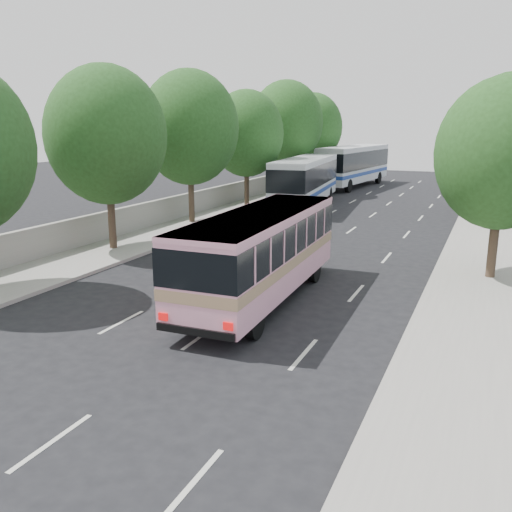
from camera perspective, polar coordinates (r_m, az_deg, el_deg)
The scene contains 17 objects.
ground at distance 18.40m, azimuth -5.41°, elevation -5.78°, with size 120.00×120.00×0.00m, color black.
sidewalk_left at distance 39.48m, azimuth -2.07°, elevation 4.92°, with size 4.00×90.00×0.15m, color #9E998E.
sidewalk_right at distance 35.61m, azimuth 23.41°, elevation 2.80°, with size 4.00×90.00×0.12m, color #9E998E.
low_wall at distance 40.18m, azimuth -4.40°, elevation 6.24°, with size 0.30×90.00×1.50m, color #9E998E.
tree_left_b at distance 27.03m, azimuth -15.45°, elevation 12.61°, with size 5.70×5.70×8.88m.
tree_left_c at distance 33.73m, azimuth -6.97°, elevation 13.65°, with size 6.00×6.00×9.35m.
tree_left_d at distance 40.78m, azimuth -0.95°, elevation 13.06°, with size 5.52×5.52×8.60m.
tree_left_e at distance 48.13m, azimuth 3.28°, elevation 14.09°, with size 6.30×6.30×9.82m.
tree_left_f at distance 55.75m, azimuth 6.06°, elevation 13.55°, with size 5.88×5.88×9.16m.
tree_right_near at distance 23.05m, azimuth 24.79°, elevation 10.21°, with size 5.10×5.10×7.95m.
tree_right_far at distance 39.04m, azimuth 25.24°, elevation 12.48°, with size 6.00×6.00×9.35m.
pink_bus at distance 18.86m, azimuth 0.59°, elevation 1.00°, with size 2.87×10.01×3.17m.
pink_taxi at distance 20.98m, azimuth -3.01°, elevation -0.98°, with size 1.89×4.70×1.60m, color #FF1659.
white_pickup at distance 28.37m, azimuth 1.56°, elevation 3.08°, with size 2.46×6.06×1.76m, color white.
tour_coach_front at distance 41.07m, azimuth 5.24°, elevation 8.21°, with size 3.98×12.42×3.65m.
tour_coach_rear at distance 55.22m, azimuth 10.25°, elevation 9.67°, with size 4.26×13.53×3.98m.
taxi_roof_sign at distance 20.78m, azimuth -3.04°, elevation 1.39°, with size 0.55×0.18×0.18m, color silver.
Camera 1 is at (8.55, -15.09, 6.13)m, focal length 38.00 mm.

